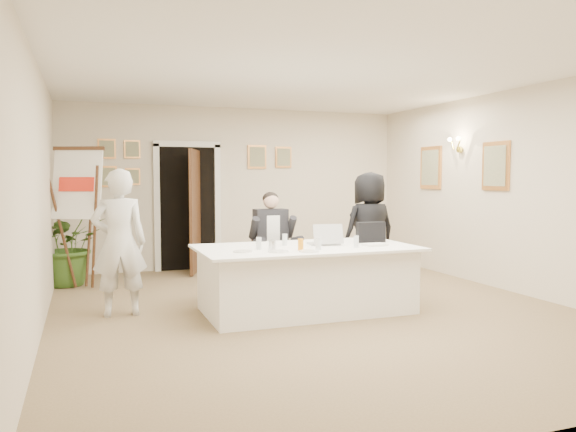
# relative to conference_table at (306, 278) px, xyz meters

# --- Properties ---
(floor) EXTENTS (7.00, 7.00, 0.00)m
(floor) POSITION_rel_conference_table_xyz_m (0.11, 0.04, -0.39)
(floor) COLOR brown
(floor) RESTS_ON ground
(ceiling) EXTENTS (6.00, 7.00, 0.02)m
(ceiling) POSITION_rel_conference_table_xyz_m (0.11, 0.04, 2.41)
(ceiling) COLOR white
(ceiling) RESTS_ON wall_back
(wall_back) EXTENTS (6.00, 0.10, 2.80)m
(wall_back) POSITION_rel_conference_table_xyz_m (0.11, 3.54, 1.01)
(wall_back) COLOR beige
(wall_back) RESTS_ON floor
(wall_front) EXTENTS (6.00, 0.10, 2.80)m
(wall_front) POSITION_rel_conference_table_xyz_m (0.11, -3.46, 1.01)
(wall_front) COLOR beige
(wall_front) RESTS_ON floor
(wall_left) EXTENTS (0.10, 7.00, 2.80)m
(wall_left) POSITION_rel_conference_table_xyz_m (-2.89, 0.04, 1.01)
(wall_left) COLOR beige
(wall_left) RESTS_ON floor
(wall_right) EXTENTS (0.10, 7.00, 2.80)m
(wall_right) POSITION_rel_conference_table_xyz_m (3.11, 0.04, 1.01)
(wall_right) COLOR beige
(wall_right) RESTS_ON floor
(doorway) EXTENTS (1.14, 0.86, 2.20)m
(doorway) POSITION_rel_conference_table_xyz_m (-0.77, 3.36, 0.65)
(doorway) COLOR black
(doorway) RESTS_ON floor
(pictures_back_wall) EXTENTS (3.40, 0.06, 0.80)m
(pictures_back_wall) POSITION_rel_conference_table_xyz_m (-0.69, 3.51, 1.46)
(pictures_back_wall) COLOR #E3974D
(pictures_back_wall) RESTS_ON wall_back
(pictures_right_wall) EXTENTS (0.06, 2.20, 0.80)m
(pictures_right_wall) POSITION_rel_conference_table_xyz_m (3.08, 1.24, 1.36)
(pictures_right_wall) COLOR #E3974D
(pictures_right_wall) RESTS_ON wall_right
(wall_sconce) EXTENTS (0.20, 0.30, 0.24)m
(wall_sconce) POSITION_rel_conference_table_xyz_m (3.01, 1.24, 1.71)
(wall_sconce) COLOR gold
(wall_sconce) RESTS_ON wall_right
(conference_table) EXTENTS (2.55, 1.37, 0.78)m
(conference_table) POSITION_rel_conference_table_xyz_m (0.00, 0.00, 0.00)
(conference_table) COLOR white
(conference_table) RESTS_ON floor
(seated_man) EXTENTS (0.61, 0.65, 1.41)m
(seated_man) POSITION_rel_conference_table_xyz_m (-0.07, 1.07, 0.31)
(seated_man) COLOR black
(seated_man) RESTS_ON floor
(flip_chart) EXTENTS (0.71, 0.56, 1.97)m
(flip_chart) POSITION_rel_conference_table_xyz_m (-2.49, 2.30, 0.52)
(flip_chart) COLOR #331B10
(flip_chart) RESTS_ON floor
(standing_man) EXTENTS (0.62, 0.41, 1.69)m
(standing_man) POSITION_rel_conference_table_xyz_m (-2.09, 0.54, 0.45)
(standing_man) COLOR silver
(standing_man) RESTS_ON floor
(standing_woman) EXTENTS (0.85, 0.59, 1.67)m
(standing_woman) POSITION_rel_conference_table_xyz_m (1.34, 0.94, 0.44)
(standing_woman) COLOR black
(standing_woman) RESTS_ON floor
(potted_palm) EXTENTS (1.28, 1.16, 1.22)m
(potted_palm) POSITION_rel_conference_table_xyz_m (-2.69, 2.69, 0.22)
(potted_palm) COLOR #31521B
(potted_palm) RESTS_ON floor
(laptop) EXTENTS (0.41, 0.42, 0.28)m
(laptop) POSITION_rel_conference_table_xyz_m (0.27, 0.11, 0.52)
(laptop) COLOR #B7BABC
(laptop) RESTS_ON conference_table
(laptop_bag) EXTENTS (0.37, 0.13, 0.25)m
(laptop_bag) POSITION_rel_conference_table_xyz_m (0.91, 0.11, 0.51)
(laptop_bag) COLOR black
(laptop_bag) RESTS_ON conference_table
(paper_stack) EXTENTS (0.28, 0.20, 0.03)m
(paper_stack) POSITION_rel_conference_table_xyz_m (0.79, -0.23, 0.40)
(paper_stack) COLOR white
(paper_stack) RESTS_ON conference_table
(plate_left) EXTENTS (0.23, 0.23, 0.01)m
(plate_left) POSITION_rel_conference_table_xyz_m (-0.84, -0.24, 0.39)
(plate_left) COLOR white
(plate_left) RESTS_ON conference_table
(plate_mid) EXTENTS (0.26, 0.26, 0.01)m
(plate_mid) POSITION_rel_conference_table_xyz_m (-0.48, -0.36, 0.39)
(plate_mid) COLOR white
(plate_mid) RESTS_ON conference_table
(plate_near) EXTENTS (0.28, 0.28, 0.01)m
(plate_near) POSITION_rel_conference_table_xyz_m (-0.15, -0.46, 0.39)
(plate_near) COLOR white
(plate_near) RESTS_ON conference_table
(glass_a) EXTENTS (0.07, 0.07, 0.14)m
(glass_a) POSITION_rel_conference_table_xyz_m (-0.61, -0.07, 0.45)
(glass_a) COLOR silver
(glass_a) RESTS_ON conference_table
(glass_b) EXTENTS (0.08, 0.08, 0.14)m
(glass_b) POSITION_rel_conference_table_xyz_m (0.02, -0.32, 0.45)
(glass_b) COLOR silver
(glass_b) RESTS_ON conference_table
(glass_c) EXTENTS (0.06, 0.06, 0.14)m
(glass_c) POSITION_rel_conference_table_xyz_m (0.51, -0.29, 0.45)
(glass_c) COLOR silver
(glass_c) RESTS_ON conference_table
(glass_d) EXTENTS (0.07, 0.07, 0.14)m
(glass_d) POSITION_rel_conference_table_xyz_m (-0.21, 0.18, 0.45)
(glass_d) COLOR silver
(glass_d) RESTS_ON conference_table
(oj_glass) EXTENTS (0.07, 0.07, 0.13)m
(oj_glass) POSITION_rel_conference_table_xyz_m (-0.19, -0.31, 0.45)
(oj_glass) COLOR orange
(oj_glass) RESTS_ON conference_table
(steel_jug) EXTENTS (0.10, 0.10, 0.11)m
(steel_jug) POSITION_rel_conference_table_xyz_m (-0.48, -0.17, 0.44)
(steel_jug) COLOR silver
(steel_jug) RESTS_ON conference_table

